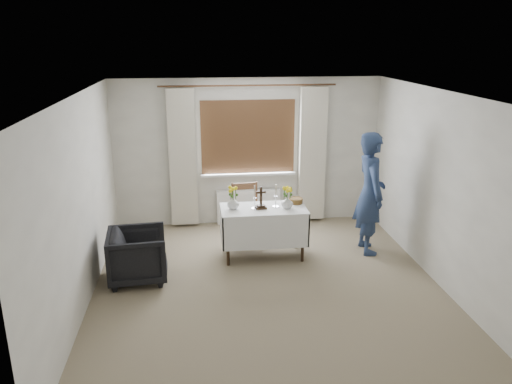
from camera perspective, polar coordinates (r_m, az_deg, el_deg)
ground at (r=6.61m, az=1.45°, el=-11.01°), size 5.00×5.00×0.00m
altar_table at (r=7.36m, az=0.85°, el=-4.64°), size 1.24×0.64×0.76m
wooden_chair at (r=7.75m, az=-1.06°, el=-2.69°), size 0.48×0.48×0.97m
armchair at (r=6.88m, az=-13.36°, el=-7.07°), size 0.82×0.80×0.70m
person at (r=7.58m, az=12.91°, el=-0.13°), size 0.45×0.68×1.84m
radiator at (r=8.69m, az=-0.85°, el=-1.68°), size 1.10×0.10×0.60m
wooden_cross at (r=7.15m, az=0.58°, el=-0.66°), size 0.17×0.13×0.33m
candlestick_left at (r=7.14m, az=-0.15°, el=-0.61°), size 0.12×0.12×0.35m
candlestick_right at (r=7.22m, az=2.28°, el=-0.44°), size 0.11×0.11×0.34m
flower_vase_left at (r=7.16m, az=-2.63°, el=-1.27°), size 0.21×0.21×0.18m
flower_vase_right at (r=7.21m, az=3.58°, el=-1.19°), size 0.18×0.18×0.18m
wicker_basket at (r=7.45m, az=4.57°, el=-0.99°), size 0.25×0.25×0.08m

